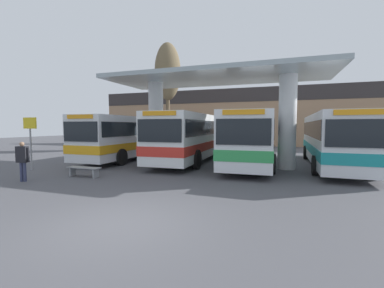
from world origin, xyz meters
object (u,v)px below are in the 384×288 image
transit_bus_center_bay (194,135)px  info_sign_platform (30,133)px  transit_bus_right_bay (252,136)px  poplar_tree_behind_left (168,73)px  waiting_bench_near_pillar (84,170)px  transit_bus_far_right_bay (332,138)px  transit_bus_left_bay (132,135)px  parked_car_street (358,141)px  pedestrian_waiting (22,157)px

transit_bus_center_bay → info_sign_platform: size_ratio=4.04×
transit_bus_right_bay → poplar_tree_behind_left: bearing=-41.5°
waiting_bench_near_pillar → poplar_tree_behind_left: 17.19m
transit_bus_far_right_bay → waiting_bench_near_pillar: bearing=33.7°
transit_bus_left_bay → info_sign_platform: size_ratio=3.69×
parked_car_street → transit_bus_far_right_bay: bearing=-106.7°
poplar_tree_behind_left → parked_car_street: bearing=10.5°
info_sign_platform → poplar_tree_behind_left: poplar_tree_behind_left is taller
transit_bus_right_bay → info_sign_platform: size_ratio=4.26×
transit_bus_center_bay → parked_car_street: transit_bus_center_bay is taller
waiting_bench_near_pillar → pedestrian_waiting: bearing=-136.0°
transit_bus_center_bay → info_sign_platform: 9.74m
waiting_bench_near_pillar → parked_car_street: 24.39m
pedestrian_waiting → parked_car_street: parked_car_street is taller
transit_bus_far_right_bay → waiting_bench_near_pillar: size_ratio=6.78×
transit_bus_far_right_bay → parked_car_street: bearing=-109.0°
transit_bus_center_bay → waiting_bench_near_pillar: 8.01m
waiting_bench_near_pillar → pedestrian_waiting: (-1.74, -1.68, 0.71)m
transit_bus_center_bay → waiting_bench_near_pillar: transit_bus_center_bay is taller
transit_bus_far_right_bay → transit_bus_left_bay: bearing=4.0°
transit_bus_right_bay → parked_car_street: size_ratio=2.83×
transit_bus_right_bay → transit_bus_far_right_bay: bearing=179.4°
waiting_bench_near_pillar → transit_bus_far_right_bay: bearing=32.5°
transit_bus_left_bay → transit_bus_right_bay: size_ratio=0.86×
transit_bus_center_bay → transit_bus_far_right_bay: 8.63m
waiting_bench_near_pillar → info_sign_platform: bearing=171.4°
transit_bus_center_bay → transit_bus_right_bay: bearing=179.0°
info_sign_platform → parked_car_street: size_ratio=0.66×
poplar_tree_behind_left → transit_bus_center_bay: bearing=-55.0°
transit_bus_center_bay → transit_bus_far_right_bay: bearing=179.4°
transit_bus_right_bay → poplar_tree_behind_left: 13.85m
transit_bus_right_bay → waiting_bench_near_pillar: size_ratio=7.26×
transit_bus_right_bay → info_sign_platform: (-11.10, -6.69, 0.29)m
transit_bus_far_right_bay → transit_bus_center_bay: bearing=2.1°
transit_bus_left_bay → pedestrian_waiting: 8.48m
transit_bus_left_bay → info_sign_platform: (-2.47, -6.15, 0.33)m
transit_bus_left_bay → transit_bus_right_bay: transit_bus_right_bay is taller
parked_car_street → pedestrian_waiting: bearing=-127.3°
transit_bus_right_bay → parked_car_street: transit_bus_right_bay is taller
transit_bus_center_bay → pedestrian_waiting: bearing=60.5°
poplar_tree_behind_left → pedestrian_waiting: bearing=-87.3°
waiting_bench_near_pillar → info_sign_platform: info_sign_platform is taller
poplar_tree_behind_left → parked_car_street: size_ratio=2.56×
waiting_bench_near_pillar → pedestrian_waiting: 2.52m
transit_bus_far_right_bay → parked_car_street: transit_bus_far_right_bay is taller
transit_bus_center_bay → poplar_tree_behind_left: (-5.55, 7.93, 6.17)m
transit_bus_left_bay → transit_bus_center_bay: size_ratio=0.91×
info_sign_platform → transit_bus_left_bay: bearing=68.2°
transit_bus_left_bay → transit_bus_right_bay: 8.65m
transit_bus_center_bay → pedestrian_waiting: transit_bus_center_bay is taller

